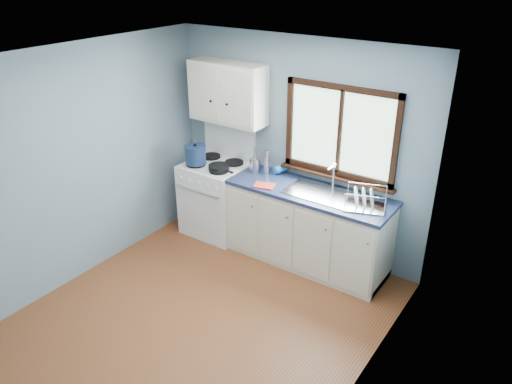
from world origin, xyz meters
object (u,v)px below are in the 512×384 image
Objects in this scene: gas_range at (217,196)px; sink at (324,199)px; skillet at (219,167)px; dish_rack at (365,202)px; utensil_crock at (255,165)px; stockpot at (195,154)px; thermos at (266,162)px; base_cabinets at (307,231)px.

gas_range is 1.53m from sink.
skillet is 0.80× the size of dish_rack.
gas_range is at bearing -167.57° from utensil_crock.
stockpot is at bearing -157.71° from utensil_crock.
skillet is 0.43m from utensil_crock.
gas_range is at bearing -169.18° from thermos.
gas_range is at bearing 44.90° from stockpot.
dish_rack is at bearing -4.54° from sink.
stockpot reaches higher than thermos.
sink is at bearing -5.64° from utensil_crock.
thermos is 0.60× the size of dish_rack.
stockpot is 2.14m from dish_rack.
thermos is (0.15, 0.01, 0.06)m from utensil_crock.
skillet is 1.79m from dish_rack.
base_cabinets is (1.31, 0.02, -0.08)m from gas_range.
thermos is at bearing 40.59° from skillet.
thermos is at bearing 4.98° from utensil_crock.
utensil_crock is 0.85× the size of dish_rack.
thermos reaches higher than base_cabinets.
utensil_crock is at bearing -175.02° from thermos.
sink is 1.71× the size of dish_rack.
skillet is 1.16× the size of stockpot.
dish_rack is at bearing -6.42° from thermos.
base_cabinets is 1.63m from stockpot.
stockpot reaches higher than dish_rack.
utensil_crock is (-0.97, 0.10, 0.15)m from sink.
utensil_crock is 0.16m from thermos.
gas_range is 3.46× the size of skillet.
utensil_crock reaches higher than thermos.
utensil_crock is at bearing 155.45° from dish_rack.
sink is at bearing -7.51° from thermos.
stockpot is at bearing -173.62° from sink.
thermos is at bearing 154.30° from dish_rack.
gas_range is 2.02m from dish_rack.
thermos is (0.83, 0.29, -0.01)m from stockpot.
skillet is at bearing -150.35° from thermos.
utensil_crock is at bearing 173.11° from base_cabinets.
gas_range is 2.77× the size of dish_rack.
gas_range is at bearing -179.29° from sink.
skillet is 0.36m from stockpot.
sink is (1.49, 0.02, 0.37)m from gas_range.
gas_range is 1.62× the size of sink.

